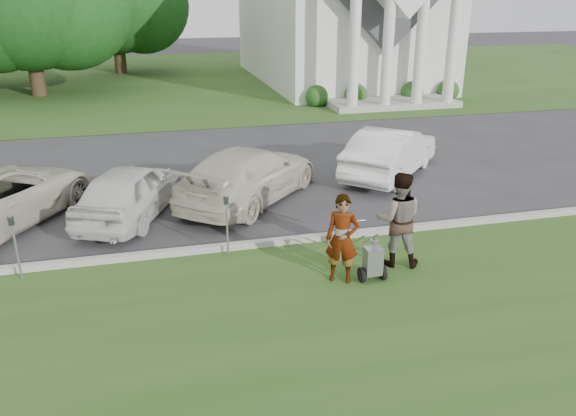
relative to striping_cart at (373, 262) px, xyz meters
name	(u,v)px	position (x,y,z in m)	size (l,w,h in m)	color
ground	(282,256)	(-1.43, 1.45, -0.40)	(120.00, 120.00, 0.00)	#333335
grass_strip	(325,335)	(-1.43, -1.55, -0.39)	(80.00, 7.00, 0.01)	#2D4D1A
church_lawn	(185,77)	(-1.43, 28.45, -0.39)	(80.00, 30.00, 0.01)	#2D4D1A
curb	(276,242)	(-1.43, 2.00, -0.32)	(80.00, 0.18, 0.15)	#9E9E93
striping_cart	(373,262)	(0.00, 0.00, 0.00)	(0.51, 0.99, 0.93)	black
person_left	(342,240)	(-0.58, 0.14, 0.46)	(0.63, 0.41, 1.72)	#999999
person_right	(398,220)	(0.72, 0.54, 0.57)	(0.94, 0.73, 1.94)	#999999
parking_meter_near	(227,218)	(-2.52, 1.74, 0.45)	(0.10, 0.09, 1.35)	gray
parking_meter_far	(15,240)	(-6.53, 1.66, 0.44)	(0.10, 0.09, 1.33)	gray
car_b	(130,191)	(-4.49, 4.48, 0.28)	(1.59, 3.96, 1.35)	silver
car_c	(249,174)	(-1.49, 4.96, 0.32)	(2.00, 4.92, 1.43)	beige
car_d	(390,152)	(3.00, 6.06, 0.33)	(1.53, 4.40, 1.45)	white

